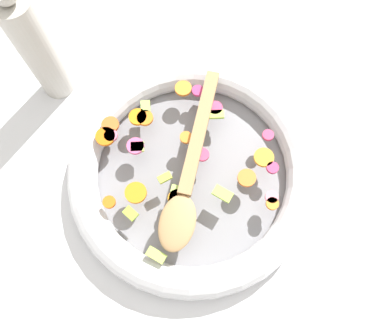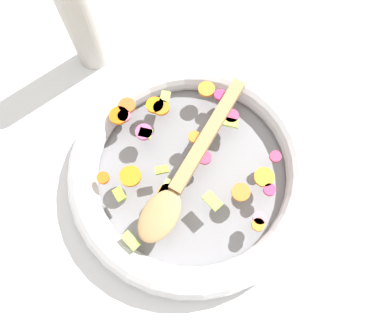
# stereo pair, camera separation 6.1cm
# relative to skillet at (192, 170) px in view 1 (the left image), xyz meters

# --- Properties ---
(ground_plane) EXTENTS (4.00, 4.00, 0.00)m
(ground_plane) POSITION_rel_skillet_xyz_m (0.00, 0.00, -0.02)
(ground_plane) COLOR silver
(skillet) EXTENTS (0.42, 0.42, 0.05)m
(skillet) POSITION_rel_skillet_xyz_m (0.00, 0.00, 0.00)
(skillet) COLOR slate
(skillet) RESTS_ON ground_plane
(chopped_vegetables) EXTENTS (0.29, 0.31, 0.01)m
(chopped_vegetables) POSITION_rel_skillet_xyz_m (0.01, -0.03, 0.03)
(chopped_vegetables) COLOR orange
(chopped_vegetables) RESTS_ON skillet
(wooden_spoon) EXTENTS (0.29, 0.21, 0.01)m
(wooden_spoon) POSITION_rel_skillet_xyz_m (0.02, 0.01, 0.04)
(wooden_spoon) COLOR #A87F51
(wooden_spoon) RESTS_ON chopped_vegetables
(pepper_mill) EXTENTS (0.06, 0.06, 0.25)m
(pepper_mill) POSITION_rel_skillet_xyz_m (0.06, -0.31, 0.09)
(pepper_mill) COLOR #B2ADA3
(pepper_mill) RESTS_ON ground_plane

